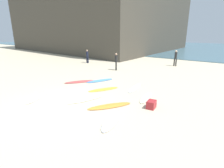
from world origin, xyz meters
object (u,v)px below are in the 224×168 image
Objects in this scene: surfboard_7 at (146,97)px; surfboard_1 at (79,82)px; surfboard_0 at (37,97)px; surfboard_2 at (104,89)px; surfboard_8 at (111,121)px; beachgoer_near at (87,56)px; surfboard_5 at (135,88)px; beachgoer_mid at (176,57)px; beachgoer_far at (116,61)px; surfboard_3 at (85,99)px; beach_cooler at (151,104)px; surfboard_6 at (100,81)px; surfboard_4 at (110,106)px.

surfboard_1 is at bearing -11.22° from surfboard_7.
surfboard_1 reaches higher than surfboard_0.
surfboard_7 is (3.04, 0.24, -0.00)m from surfboard_2.
surfboard_8 is 15.29m from beachgoer_near.
beachgoer_mid reaches higher than surfboard_5.
beachgoer_near is 0.95× the size of beachgoer_far.
beachgoer_mid is at bearing 104.92° from beachgoer_far.
surfboard_7 is 3.57m from surfboard_8.
surfboard_3 reaches higher than surfboard_7.
beachgoer_mid is 7.16m from beachgoer_far.
beach_cooler is (6.66, -6.76, -0.77)m from beachgoer_far.
surfboard_6 is at bearing -21.68° from beachgoer_far.
surfboard_5 is 1.90m from surfboard_7.
surfboard_3 is (2.60, 1.41, -0.00)m from surfboard_0.
beachgoer_mid is at bearing -68.48° from surfboard_2.
beachgoer_near is at bearing -41.78° from surfboard_7.
surfboard_0 is at bearing -73.77° from surfboard_6.
beachgoer_near is 5.47m from beachgoer_far.
surfboard_2 is 10.88m from beachgoer_near.
surfboard_0 is 6.58m from surfboard_7.
surfboard_0 is 3.94m from surfboard_1.
surfboard_1 is 0.99× the size of surfboard_6.
surfboard_4 is 2.19m from beach_cooler.
beachgoer_far reaches higher than beachgoer_near.
beach_cooler is (3.87, -0.97, 0.18)m from surfboard_2.
surfboard_5 is (1.37, 3.61, -0.01)m from surfboard_3.
surfboard_7 is at bearing 124.54° from beach_cooler.
surfboard_4 reaches higher than surfboard_2.
surfboard_4 reaches higher than surfboard_7.
beachgoer_far is at bearing 41.17° from beachgoer_mid.
surfboard_1 is (-0.36, 3.93, 0.00)m from surfboard_0.
beachgoer_mid is at bearing -99.09° from surfboard_5.
beachgoer_near is 14.51m from beach_cooler.
beachgoer_far is at bearing -74.79° from surfboard_8.
surfboard_0 is 0.98× the size of surfboard_7.
surfboard_0 is 4.24m from surfboard_2.
beachgoer_near is 0.92× the size of beachgoer_mid.
beach_cooler is (2.26, -2.47, 0.18)m from surfboard_5.
surfboard_0 reaches higher than surfboard_4.
surfboard_6 is 1.34× the size of beachgoer_far.
surfboard_0 reaches higher than surfboard_6.
surfboard_4 is (4.69, -2.46, -0.00)m from surfboard_1.
surfboard_3 is 1.20× the size of beachgoer_mid.
beach_cooler reaches higher than surfboard_6.
surfboard_3 is 0.94× the size of surfboard_6.
surfboard_5 is 3.20m from surfboard_6.
surfboard_2 is 1.01× the size of surfboard_3.
beachgoer_mid reaches higher than beachgoer_far.
beachgoer_near reaches higher than surfboard_4.
surfboard_1 is 3.89m from surfboard_3.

